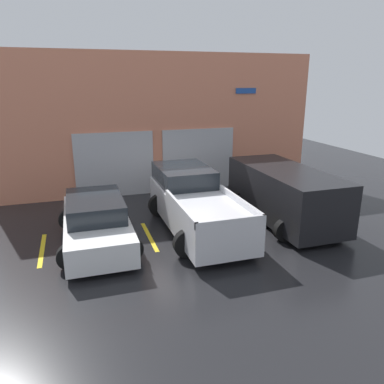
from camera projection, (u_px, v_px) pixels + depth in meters
name	position (u px, v px, depth m)	size (l,w,h in m)	color
ground_plane	(184.00, 215.00, 12.83)	(28.00, 28.00, 0.00)	black
shophouse_building	(160.00, 125.00, 15.05)	(13.04, 0.68, 5.51)	#D17A5B
pickup_truck	(194.00, 203.00, 11.52)	(2.35, 5.20, 1.71)	silver
sedan_white	(96.00, 222.00, 10.50)	(2.13, 4.31, 1.33)	white
sedan_side	(284.00, 193.00, 12.12)	(2.30, 4.74, 1.73)	black
parking_stripe_far_left	(42.00, 250.00, 10.22)	(0.12, 2.20, 0.01)	gold
parking_stripe_left	(149.00, 236.00, 11.09)	(0.12, 2.20, 0.01)	gold
parking_stripe_centre	(241.00, 225.00, 11.95)	(0.12, 2.20, 0.01)	gold
parking_stripe_right	(320.00, 215.00, 12.82)	(0.12, 2.20, 0.01)	gold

